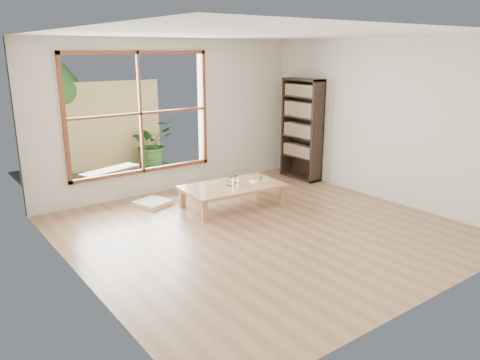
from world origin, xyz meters
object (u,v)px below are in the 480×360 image
(food_tray, at_px, (259,180))
(garden_bench, at_px, (110,172))
(low_table, at_px, (233,188))
(bookshelf, at_px, (302,129))

(food_tray, relative_size, garden_bench, 0.25)
(low_table, xyz_separation_m, garden_bench, (-1.20, 2.03, 0.01))
(bookshelf, height_order, food_tray, bookshelf)
(low_table, relative_size, garden_bench, 1.43)
(bookshelf, bearing_deg, garden_bench, 156.32)
(low_table, bearing_deg, bookshelf, 20.67)
(low_table, distance_m, bookshelf, 2.24)
(low_table, height_order, food_tray, food_tray)
(bookshelf, distance_m, garden_bench, 3.62)
(low_table, relative_size, food_tray, 5.77)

